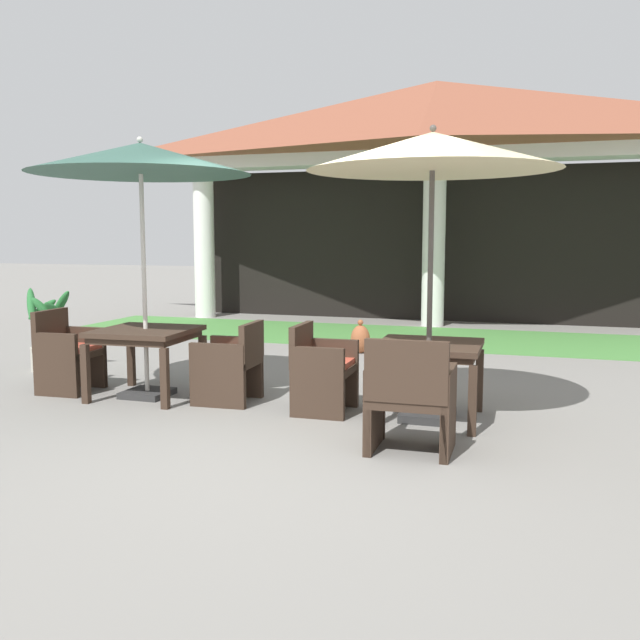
% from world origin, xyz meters
% --- Properties ---
extents(ground_plane, '(60.00, 60.00, 0.00)m').
position_xyz_m(ground_plane, '(0.00, 0.00, 0.00)').
color(ground_plane, gray).
extents(background_pavilion, '(10.54, 2.66, 4.41)m').
position_xyz_m(background_pavilion, '(0.00, 8.05, 3.43)').
color(background_pavilion, white).
rests_on(background_pavilion, ground).
extents(lawn_strip, '(12.34, 2.65, 0.01)m').
position_xyz_m(lawn_strip, '(0.00, 6.38, 0.00)').
color(lawn_strip, '#47843D').
rests_on(lawn_strip, ground).
extents(patio_table_near_foreground, '(0.94, 0.94, 0.70)m').
position_xyz_m(patio_table_near_foreground, '(0.97, 1.27, 0.61)').
color(patio_table_near_foreground, '#38281E').
rests_on(patio_table_near_foreground, ground).
extents(patio_umbrella_near_foreground, '(2.21, 2.21, 2.61)m').
position_xyz_m(patio_umbrella_near_foreground, '(0.97, 1.27, 2.36)').
color(patio_umbrella_near_foreground, '#2D2D2D').
rests_on(patio_umbrella_near_foreground, ground).
extents(patio_chair_near_foreground_west, '(0.53, 0.60, 0.83)m').
position_xyz_m(patio_chair_near_foreground_west, '(-0.03, 1.25, 0.40)').
color(patio_chair_near_foreground_west, '#38281E').
rests_on(patio_chair_near_foreground_west, ground).
extents(patio_chair_near_foreground_south, '(0.65, 0.57, 0.90)m').
position_xyz_m(patio_chair_near_foreground_south, '(1.00, 0.26, 0.42)').
color(patio_chair_near_foreground_south, '#38281E').
rests_on(patio_chair_near_foreground_south, ground).
extents(patio_table_mid_left, '(0.98, 0.98, 0.71)m').
position_xyz_m(patio_table_mid_left, '(-1.95, 1.30, 0.61)').
color(patio_table_mid_left, '#38281E').
rests_on(patio_table_mid_left, ground).
extents(patio_umbrella_mid_left, '(2.21, 2.21, 2.64)m').
position_xyz_m(patio_umbrella_mid_left, '(-1.95, 1.30, 2.40)').
color(patio_umbrella_mid_left, '#2D2D2D').
rests_on(patio_umbrella_mid_left, ground).
extents(patio_chair_mid_left_west, '(0.54, 0.60, 0.87)m').
position_xyz_m(patio_chair_mid_left_west, '(-2.88, 1.25, 0.41)').
color(patio_chair_mid_left_west, '#38281E').
rests_on(patio_chair_mid_left_west, ground).
extents(patio_chair_mid_left_east, '(0.60, 0.59, 0.81)m').
position_xyz_m(patio_chair_mid_left_east, '(-1.02, 1.34, 0.39)').
color(patio_chair_mid_left_east, '#38281E').
rests_on(patio_chair_mid_left_east, ground).
extents(potted_palm_left_edge, '(0.60, 0.61, 1.05)m').
position_xyz_m(potted_palm_left_edge, '(-3.87, 2.16, 0.34)').
color(potted_palm_left_edge, '#B2AD9E').
rests_on(potted_palm_left_edge, ground).
extents(terracotta_urn, '(0.27, 0.27, 0.48)m').
position_xyz_m(terracotta_urn, '(-0.51, 4.59, 0.20)').
color(terracotta_urn, '#9E5633').
rests_on(terracotta_urn, ground).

